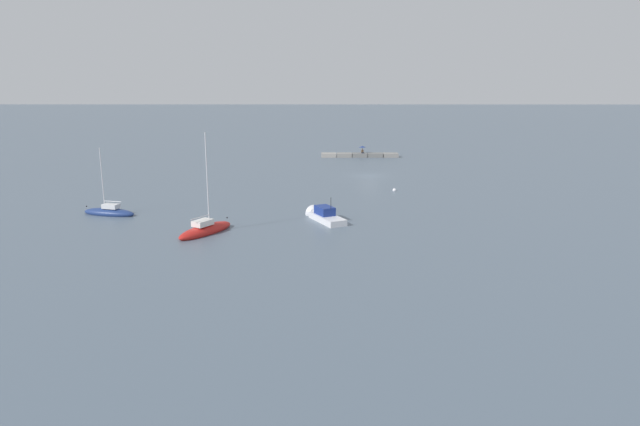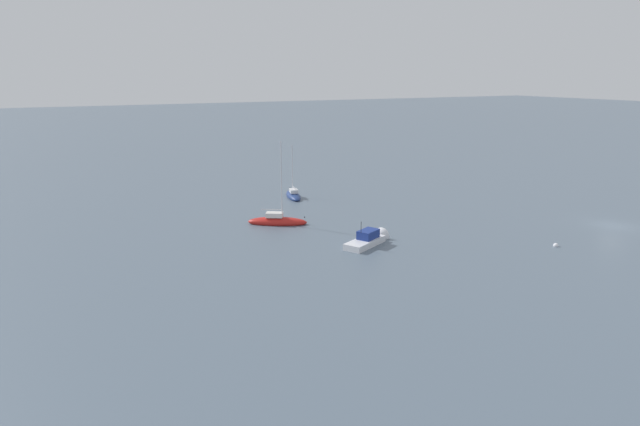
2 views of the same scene
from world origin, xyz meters
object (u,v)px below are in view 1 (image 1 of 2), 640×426
(person_seated_brown_left, at_px, (362,152))
(sailboat_red_mid, at_px, (205,230))
(umbrella_open_navy, at_px, (362,147))
(mooring_buoy_near, at_px, (394,190))
(sailboat_navy_near, at_px, (109,212))
(motorboat_white_near, at_px, (323,216))

(person_seated_brown_left, height_order, sailboat_red_mid, sailboat_red_mid)
(umbrella_open_navy, relative_size, mooring_buoy_near, 2.78)
(sailboat_navy_near, bearing_deg, sailboat_red_mid, -107.30)
(umbrella_open_navy, xyz_separation_m, sailboat_navy_near, (27.53, 43.02, -1.52))
(sailboat_red_mid, relative_size, mooring_buoy_near, 19.46)
(sailboat_red_mid, bearing_deg, person_seated_brown_left, 102.87)
(person_seated_brown_left, xyz_separation_m, sailboat_navy_near, (27.54, 43.05, -0.67))
(motorboat_white_near, bearing_deg, mooring_buoy_near, 32.94)
(umbrella_open_navy, relative_size, sailboat_navy_near, 0.19)
(umbrella_open_navy, height_order, sailboat_navy_near, sailboat_navy_near)
(mooring_buoy_near, bearing_deg, umbrella_open_navy, -86.87)
(mooring_buoy_near, bearing_deg, sailboat_navy_near, 22.95)
(person_seated_brown_left, bearing_deg, motorboat_white_near, 71.43)
(person_seated_brown_left, xyz_separation_m, umbrella_open_navy, (0.01, 0.03, 0.85))
(umbrella_open_navy, bearing_deg, sailboat_navy_near, 57.39)
(umbrella_open_navy, distance_m, motorboat_white_near, 45.46)
(umbrella_open_navy, xyz_separation_m, sailboat_red_mid, (16.81, 49.79, -1.48))
(person_seated_brown_left, bearing_deg, umbrella_open_navy, 54.74)
(motorboat_white_near, distance_m, mooring_buoy_near, 16.60)
(sailboat_navy_near, xyz_separation_m, mooring_buoy_near, (-29.21, -12.37, -0.18))
(mooring_buoy_near, bearing_deg, motorboat_white_near, 59.38)
(umbrella_open_navy, xyz_separation_m, motorboat_white_near, (6.77, 44.93, -1.46))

